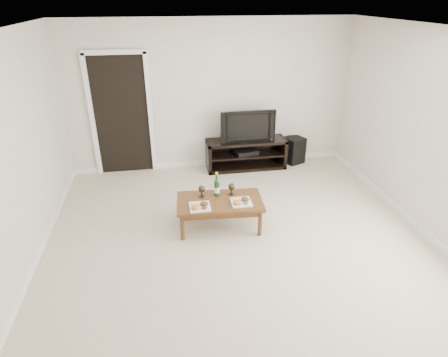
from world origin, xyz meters
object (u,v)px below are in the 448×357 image
media_console (246,154)px  television (247,125)px  coffee_table (220,214)px  subwoofer (294,150)px

media_console → television: bearing=0.0°
media_console → coffee_table: media_console is taller
subwoofer → coffee_table: size_ratio=0.43×
television → media_console: bearing=0.0°
coffee_table → media_console: bearing=67.0°
subwoofer → coffee_table: bearing=-154.3°
media_console → television: (0.00, 0.00, 0.56)m
television → coffee_table: (-0.79, -1.87, -0.62)m
media_console → subwoofer: 0.96m
media_console → coffee_table: size_ratio=1.26×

